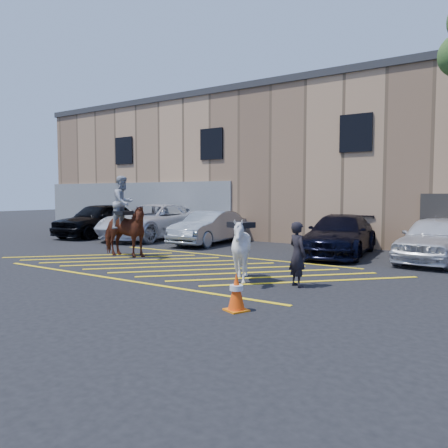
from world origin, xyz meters
The scene contains 12 objects.
ground centered at (0.00, 0.00, 0.00)m, with size 90.00×90.00×0.00m, color black.
car_black_suv centered at (-9.32, 4.54, 0.87)m, with size 2.05×5.10×1.74m, color black.
car_white_pickup centered at (-6.20, 5.19, 0.84)m, with size 2.80×6.07×1.69m, color white.
car_silver_sedan centered at (-2.69, 4.88, 0.72)m, with size 1.53×4.38×1.44m, color gray.
car_blue_suv centered at (3.18, 4.70, 0.72)m, with size 2.01×4.94×1.43m, color black.
car_white_suv centered at (6.29, 4.77, 0.75)m, with size 1.76×4.38×1.49m, color silver.
handler centered at (4.10, -1.07, 0.77)m, with size 0.56×0.37×1.54m, color black.
warehouse centered at (-0.01, 11.99, 3.65)m, with size 32.42×10.20×7.30m.
hatching_zone centered at (0.00, -0.30, 0.01)m, with size 12.60×5.12×0.01m.
mounted_bay centered at (-2.97, 0.14, 1.13)m, with size 2.19×1.12×2.81m.
saddled_white centered at (2.71, -1.34, 0.81)m, with size 1.63×1.74×1.60m.
traffic_cone centered at (4.03, -3.69, 0.37)m, with size 0.50×0.50×0.73m.
Camera 1 is at (8.27, -10.54, 2.20)m, focal length 35.00 mm.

